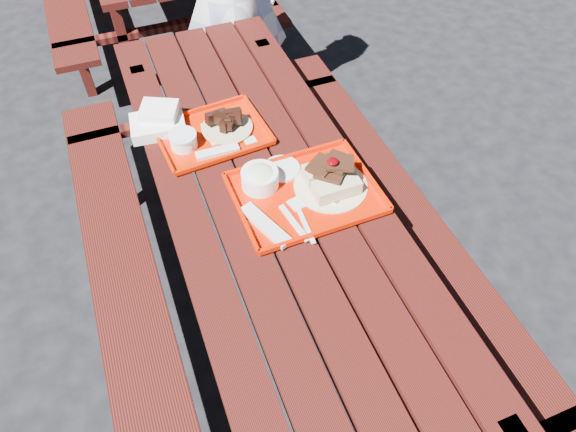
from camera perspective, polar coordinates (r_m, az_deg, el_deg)
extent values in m
plane|color=black|center=(2.42, -1.31, -10.03)|extent=(60.00, 60.00, 0.00)
cube|color=#43130C|center=(1.78, -10.80, -1.10)|extent=(0.14, 2.40, 0.04)
cube|color=#43130C|center=(1.80, -6.21, 0.24)|extent=(0.14, 2.40, 0.04)
cube|color=#43130C|center=(1.82, -1.71, 1.54)|extent=(0.14, 2.40, 0.04)
cube|color=#43130C|center=(1.86, 2.64, 2.79)|extent=(0.14, 2.40, 0.04)
cube|color=#43130C|center=(1.91, 6.79, 3.97)|extent=(0.14, 2.40, 0.04)
cube|color=#43130C|center=(2.03, -17.26, -8.65)|extent=(0.25, 2.40, 0.04)
cube|color=#43130C|center=(2.74, -19.17, 3.19)|extent=(0.06, 0.06, 0.42)
cube|color=#43130C|center=(2.24, 12.54, 0.43)|extent=(0.25, 2.40, 0.04)
cube|color=#43130C|center=(2.14, 23.14, -19.79)|extent=(0.06, 0.06, 0.42)
cube|color=#43130C|center=(2.90, 3.64, 9.40)|extent=(0.06, 0.06, 0.42)
cube|color=#43130C|center=(2.72, -14.71, 8.93)|extent=(0.06, 0.06, 0.75)
cube|color=#43130C|center=(2.80, -2.57, 12.12)|extent=(0.06, 0.06, 0.75)
cube|color=#43130C|center=(2.71, -8.71, 11.50)|extent=(1.40, 0.06, 0.04)
cube|color=#43130C|center=(3.64, -21.83, 15.16)|extent=(0.06, 0.06, 0.42)
cube|color=#43130C|center=(3.76, -3.63, 19.80)|extent=(0.06, 0.06, 0.42)
cube|color=#43130C|center=(3.45, -17.75, 17.73)|extent=(0.06, 0.06, 0.75)
cube|color=#43130C|center=(3.51, -7.70, 20.25)|extent=(0.06, 0.06, 0.75)
cube|color=#43130C|center=(3.44, -12.88, 19.85)|extent=(1.40, 0.06, 0.04)
cube|color=red|center=(1.81, 1.90, 2.34)|extent=(0.49, 0.38, 0.01)
cube|color=red|center=(1.92, -0.30, 6.49)|extent=(0.48, 0.02, 0.02)
cube|color=red|center=(1.69, 4.42, -1.62)|extent=(0.48, 0.02, 0.02)
cube|color=red|center=(1.88, 8.70, 4.69)|extent=(0.02, 0.37, 0.02)
cube|color=red|center=(1.74, -5.38, 0.50)|extent=(0.02, 0.37, 0.02)
cylinder|color=beige|center=(1.83, 4.75, 3.40)|extent=(0.26, 0.26, 0.01)
cube|color=beige|center=(1.78, 5.40, 3.19)|extent=(0.17, 0.08, 0.05)
cube|color=beige|center=(1.84, 4.25, 5.06)|extent=(0.17, 0.08, 0.05)
ellipsoid|color=#580004|center=(1.74, 5.03, 6.38)|extent=(0.04, 0.04, 0.02)
cylinder|color=white|center=(1.81, -3.14, 4.16)|extent=(0.13, 0.13, 0.07)
ellipsoid|color=beige|center=(1.80, -3.17, 4.60)|extent=(0.11, 0.11, 0.05)
cylinder|color=white|center=(1.88, -0.73, 5.28)|extent=(0.14, 0.14, 0.01)
cube|color=silver|center=(1.70, -2.51, -1.03)|extent=(0.12, 0.22, 0.02)
cube|color=silver|center=(1.71, 0.67, -0.76)|extent=(0.05, 0.18, 0.01)
cube|color=silver|center=(1.72, 1.82, -0.71)|extent=(0.03, 0.19, 0.01)
cube|color=silver|center=(1.77, 1.03, 1.41)|extent=(0.07, 0.07, 0.00)
cube|color=red|center=(2.06, -8.42, 8.88)|extent=(0.43, 0.34, 0.01)
cube|color=red|center=(2.17, -9.93, 11.54)|extent=(0.40, 0.04, 0.02)
cube|color=red|center=(1.94, -6.85, 6.50)|extent=(0.40, 0.04, 0.02)
cube|color=red|center=(2.10, -3.25, 10.83)|extent=(0.04, 0.31, 0.02)
cube|color=red|center=(2.02, -13.84, 7.36)|extent=(0.04, 0.31, 0.02)
cube|color=silver|center=(2.06, -7.25, 9.46)|extent=(0.15, 0.15, 0.01)
cylinder|color=tan|center=(2.06, -6.79, 9.75)|extent=(0.20, 0.20, 0.01)
cylinder|color=white|center=(2.01, -11.54, 8.17)|extent=(0.10, 0.10, 0.05)
cylinder|color=white|center=(1.99, -11.67, 8.79)|extent=(0.11, 0.11, 0.01)
cube|color=white|center=(1.97, -7.84, 7.12)|extent=(0.17, 0.04, 0.01)
cube|color=silver|center=(2.01, -4.23, 8.39)|extent=(0.05, 0.04, 0.00)
cube|color=white|center=(2.12, -14.25, 9.75)|extent=(0.22, 0.17, 0.05)
cube|color=white|center=(2.12, -14.13, 11.22)|extent=(0.18, 0.16, 0.04)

